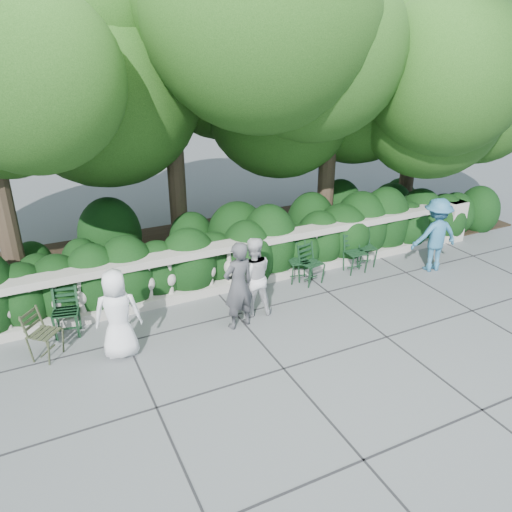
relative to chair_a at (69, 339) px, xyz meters
name	(u,v)px	position (x,y,z in m)	size (l,w,h in m)	color
ground	(281,329)	(3.36, -1.30, 0.00)	(90.00, 90.00, 0.00)	#54585C
balustrade	(239,265)	(3.36, 0.50, 0.49)	(12.00, 0.44, 1.00)	#9E998E
shrub_hedge	(217,264)	(3.36, 1.70, 0.00)	(15.00, 2.60, 1.70)	black
tree_canopy	(239,75)	(4.05, 1.89, 3.96)	(15.04, 6.52, 6.78)	#3F3023
chair_a	(69,339)	(0.00, 0.00, 0.00)	(0.44, 0.48, 0.84)	black
chair_b	(68,339)	(-0.02, 0.03, 0.00)	(0.44, 0.48, 0.84)	black
chair_c	(300,284)	(4.54, 0.05, 0.00)	(0.44, 0.48, 0.84)	black
chair_d	(366,268)	(6.23, 0.05, 0.00)	(0.44, 0.48, 0.84)	black
chair_e	(315,286)	(4.78, -0.15, 0.00)	(0.44, 0.48, 0.84)	black
chair_f	(358,274)	(5.88, -0.11, 0.00)	(0.44, 0.48, 0.84)	black
chair_weathered	(57,358)	(-0.25, -0.49, 0.00)	(0.44, 0.48, 0.84)	black
person_businessman	(118,314)	(0.72, -0.83, 0.74)	(0.73, 0.47, 1.49)	white
person_woman_grey	(238,286)	(2.75, -0.86, 0.80)	(0.58, 0.38, 1.59)	#404045
person_casual_man	(253,277)	(3.17, -0.57, 0.74)	(0.72, 0.56, 1.49)	silver
person_older_blue	(435,235)	(7.46, -0.59, 0.80)	(1.04, 0.60, 1.61)	#2E668C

